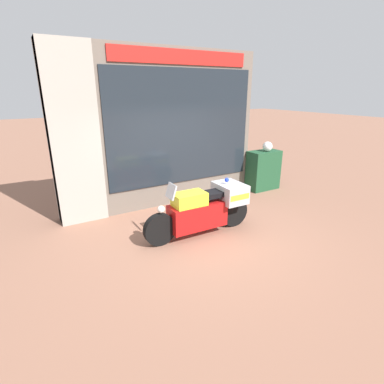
% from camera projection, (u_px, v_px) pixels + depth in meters
% --- Properties ---
extents(ground_plane, '(60.00, 60.00, 0.00)m').
position_uv_depth(ground_plane, '(207.00, 231.00, 6.18)').
color(ground_plane, '#8E604C').
extents(shop_building, '(5.07, 0.55, 3.70)m').
position_uv_depth(shop_building, '(147.00, 131.00, 7.01)').
color(shop_building, '#6B6056').
rests_on(shop_building, ground).
extents(window_display, '(3.64, 0.30, 1.97)m').
position_uv_depth(window_display, '(178.00, 182.00, 7.88)').
color(window_display, slate).
rests_on(window_display, ground).
extents(paramedic_motorcycle, '(2.34, 0.70, 1.16)m').
position_uv_depth(paramedic_motorcycle, '(206.00, 207.00, 5.96)').
color(paramedic_motorcycle, black).
rests_on(paramedic_motorcycle, ground).
extents(utility_cabinet, '(0.93, 0.50, 1.12)m').
position_uv_depth(utility_cabinet, '(263.00, 170.00, 8.65)').
color(utility_cabinet, '#1E4C2D').
rests_on(utility_cabinet, ground).
extents(white_helmet, '(0.27, 0.27, 0.27)m').
position_uv_depth(white_helmet, '(267.00, 146.00, 8.39)').
color(white_helmet, white).
rests_on(white_helmet, utility_cabinet).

